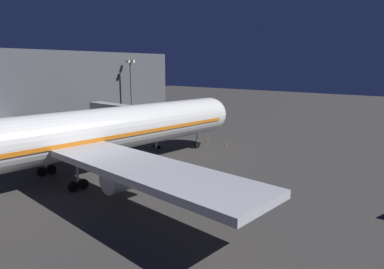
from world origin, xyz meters
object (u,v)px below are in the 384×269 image
at_px(airliner_at_gate, 72,136).
at_px(traffic_cone_nose_starboard, 208,140).
at_px(traffic_cone_nose_port, 225,143).
at_px(jet_bridge, 132,113).
at_px(apron_floodlight_mast, 131,88).

height_order(airliner_at_gate, traffic_cone_nose_starboard, airliner_at_gate).
bearing_deg(traffic_cone_nose_port, traffic_cone_nose_starboard, 0.00).
distance_m(airliner_at_gate, jet_bridge, 21.96).
relative_size(jet_bridge, apron_floodlight_mast, 1.42).
height_order(airliner_at_gate, jet_bridge, airliner_at_gate).
xyz_separation_m(airliner_at_gate, apron_floodlight_mast, (25.50, -28.50, 3.71)).
bearing_deg(apron_floodlight_mast, traffic_cone_nose_port, -178.97).
bearing_deg(apron_floodlight_mast, airliner_at_gate, 131.82).
bearing_deg(traffic_cone_nose_starboard, apron_floodlight_mast, 1.23).
xyz_separation_m(jet_bridge, apron_floodlight_mast, (13.44, -10.14, 3.62)).
height_order(jet_bridge, traffic_cone_nose_port, jet_bridge).
distance_m(apron_floodlight_mast, traffic_cone_nose_port, 29.15).
bearing_deg(jet_bridge, traffic_cone_nose_starboard, -132.81).
xyz_separation_m(airliner_at_gate, jet_bridge, (12.06, -18.36, 0.09)).
relative_size(jet_bridge, traffic_cone_nose_starboard, 40.93).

